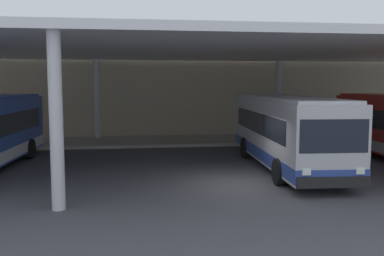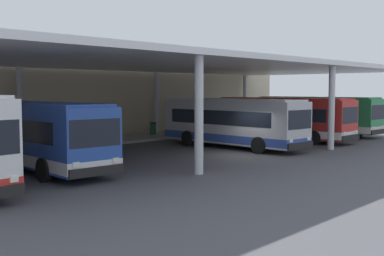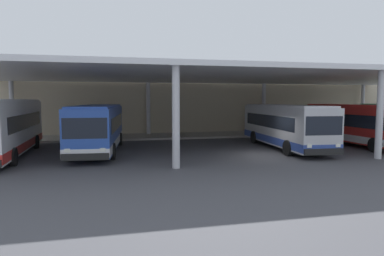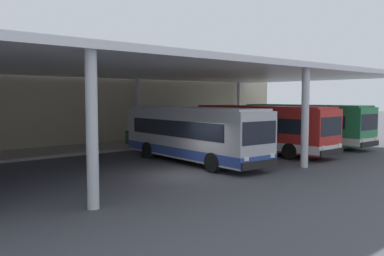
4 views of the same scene
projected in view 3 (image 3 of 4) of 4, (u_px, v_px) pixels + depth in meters
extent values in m
plane|color=#47474C|center=(265.00, 156.00, 20.69)|extent=(200.00, 200.00, 0.00)
cube|color=#A39E93|center=(213.00, 135.00, 32.11)|extent=(42.00, 4.50, 0.18)
cube|color=#C1B293|center=(205.00, 98.00, 34.95)|extent=(48.00, 1.60, 7.58)
cube|color=silver|center=(236.00, 76.00, 25.57)|extent=(40.00, 17.00, 0.30)
cylinder|color=silver|center=(12.00, 110.00, 29.55)|extent=(0.40, 0.40, 5.25)
cylinder|color=silver|center=(176.00, 118.00, 16.69)|extent=(0.40, 0.40, 5.25)
cylinder|color=silver|center=(148.00, 109.00, 32.24)|extent=(0.40, 0.40, 5.25)
cylinder|color=silver|center=(380.00, 115.00, 19.38)|extent=(0.40, 0.40, 5.25)
cylinder|color=silver|center=(264.00, 108.00, 34.94)|extent=(0.40, 0.40, 5.25)
cylinder|color=silver|center=(362.00, 108.00, 37.63)|extent=(0.40, 0.40, 5.25)
cube|color=white|center=(4.00, 126.00, 20.19)|extent=(3.13, 11.32, 3.10)
cube|color=red|center=(5.00, 145.00, 20.29)|extent=(3.15, 11.35, 0.50)
cube|color=black|center=(5.00, 121.00, 20.30)|extent=(3.06, 9.31, 0.90)
cube|color=white|center=(3.00, 100.00, 20.05)|extent=(2.91, 10.87, 0.12)
cylinder|color=black|center=(13.00, 157.00, 17.31)|extent=(0.34, 1.01, 1.00)
cylinder|color=black|center=(36.00, 142.00, 23.59)|extent=(0.34, 1.01, 1.00)
cube|color=#284CA8|center=(98.00, 127.00, 22.13)|extent=(3.24, 10.55, 2.70)
cube|color=silver|center=(99.00, 141.00, 22.21)|extent=(3.26, 10.57, 0.50)
cube|color=black|center=(98.00, 122.00, 22.25)|extent=(3.15, 8.69, 0.90)
cube|color=black|center=(85.00, 128.00, 17.02)|extent=(2.30, 0.28, 1.10)
cube|color=black|center=(85.00, 157.00, 17.06)|extent=(2.46, 0.34, 0.36)
cube|color=#2A50B0|center=(98.00, 106.00, 22.01)|extent=(3.01, 10.12, 0.12)
cube|color=yellow|center=(84.00, 113.00, 16.98)|extent=(1.75, 0.25, 0.28)
cube|color=white|center=(67.00, 151.00, 16.91)|extent=(0.29, 0.10, 0.20)
cube|color=white|center=(103.00, 150.00, 17.18)|extent=(0.29, 0.10, 0.20)
cylinder|color=black|center=(70.00, 152.00, 18.87)|extent=(0.35, 1.02, 1.00)
cylinder|color=black|center=(113.00, 151.00, 19.24)|extent=(0.35, 1.02, 1.00)
cylinder|color=black|center=(87.00, 140.00, 24.87)|extent=(0.35, 1.02, 1.00)
cylinder|color=black|center=(120.00, 139.00, 25.23)|extent=(0.35, 1.02, 1.00)
cube|color=#B7B7BC|center=(284.00, 125.00, 23.81)|extent=(3.08, 10.52, 2.70)
cube|color=#2D4799|center=(284.00, 139.00, 23.89)|extent=(3.10, 10.55, 0.50)
cube|color=black|center=(283.00, 121.00, 23.93)|extent=(3.02, 8.66, 0.90)
cube|color=black|center=(324.00, 126.00, 18.71)|extent=(2.30, 0.25, 1.10)
cube|color=black|center=(324.00, 152.00, 18.76)|extent=(2.46, 0.30, 0.36)
cube|color=silver|center=(284.00, 106.00, 23.68)|extent=(2.86, 10.10, 0.12)
cube|color=yellow|center=(324.00, 111.00, 18.67)|extent=(1.75, 0.22, 0.28)
cube|color=white|center=(309.00, 146.00, 18.59)|extent=(0.28, 0.10, 0.20)
cube|color=white|center=(338.00, 145.00, 18.88)|extent=(0.28, 0.10, 0.20)
cylinder|color=black|center=(288.00, 148.00, 20.54)|extent=(0.34, 1.01, 1.00)
cylinder|color=black|center=(324.00, 147.00, 20.94)|extent=(0.34, 1.01, 1.00)
cylinder|color=black|center=(254.00, 137.00, 26.52)|extent=(0.34, 1.01, 1.00)
cylinder|color=black|center=(282.00, 137.00, 26.92)|extent=(0.34, 1.01, 1.00)
cube|color=red|center=(357.00, 124.00, 25.21)|extent=(2.58, 10.42, 2.70)
cube|color=white|center=(356.00, 136.00, 25.30)|extent=(2.60, 10.44, 0.50)
cube|color=black|center=(355.00, 120.00, 25.33)|extent=(2.60, 8.55, 0.90)
cube|color=red|center=(358.00, 105.00, 25.09)|extent=(2.37, 10.00, 0.12)
cylinder|color=black|center=(375.00, 145.00, 21.91)|extent=(0.29, 1.00, 1.00)
cylinder|color=black|center=(320.00, 135.00, 27.81)|extent=(0.29, 1.00, 1.00)
cylinder|color=black|center=(345.00, 135.00, 28.37)|extent=(0.29, 1.00, 1.00)
cylinder|color=black|center=(374.00, 133.00, 29.61)|extent=(0.29, 1.00, 1.00)
cube|color=#4C515B|center=(283.00, 128.00, 33.72)|extent=(1.80, 0.44, 0.08)
cube|color=#4C515B|center=(282.00, 125.00, 33.89)|extent=(1.80, 0.06, 0.44)
cube|color=#2D2D33|center=(277.00, 130.00, 33.58)|extent=(0.10, 0.36, 0.45)
cube|color=#2D2D33|center=(289.00, 130.00, 33.89)|extent=(0.10, 0.36, 0.45)
cylinder|color=#236638|center=(252.00, 128.00, 33.10)|extent=(0.48, 0.48, 0.90)
cylinder|color=black|center=(252.00, 124.00, 33.05)|extent=(0.52, 0.52, 0.08)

